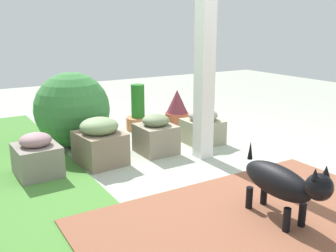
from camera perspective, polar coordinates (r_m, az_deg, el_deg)
ground_plane at (r=3.67m, az=5.73°, el=-6.46°), size 12.00×12.00×0.00m
brick_path at (r=2.71m, az=15.53°, el=-15.03°), size 1.80×2.40×0.02m
porch_pillar at (r=3.79m, az=5.59°, el=12.36°), size 0.15×0.15×2.34m
stone_planter_nearest at (r=4.42m, az=5.17°, el=-0.12°), size 0.41×0.41×0.41m
stone_planter_near at (r=4.07m, az=-1.82°, el=-1.40°), size 0.40×0.38×0.42m
stone_planter_mid at (r=3.80m, az=-10.13°, el=-2.35°), size 0.50×0.46×0.47m
stone_planter_far at (r=3.67m, az=-18.97°, el=-4.32°), size 0.44×0.39×0.40m
round_shrub at (r=4.38m, az=-14.10°, el=2.38°), size 0.83×0.83×0.83m
terracotta_pot_tall at (r=4.97m, az=-4.49°, el=1.86°), size 0.31×0.31×0.59m
terracotta_pot_spiky at (r=5.00m, az=1.35°, el=2.35°), size 0.31×0.31×0.52m
dog at (r=2.73m, az=16.67°, el=-8.07°), size 0.75×0.23×0.51m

